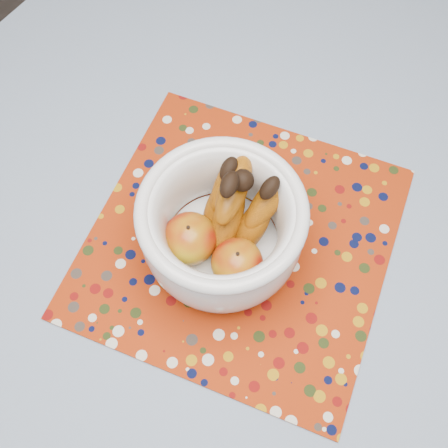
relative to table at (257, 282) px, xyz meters
name	(u,v)px	position (x,y,z in m)	size (l,w,h in m)	color
table	(257,282)	(0.00, 0.00, 0.00)	(1.20, 1.20, 0.75)	brown
tablecloth	(260,263)	(0.00, 0.00, 0.08)	(1.32, 1.32, 0.01)	slate
placemat	(240,240)	(-0.04, 0.01, 0.09)	(0.43, 0.43, 0.00)	#952708
fruit_bowl	(225,224)	(-0.06, -0.01, 0.17)	(0.22, 0.23, 0.17)	white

